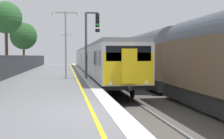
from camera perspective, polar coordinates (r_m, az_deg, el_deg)
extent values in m
cube|color=slate|center=(9.37, -17.49, -11.01)|extent=(6.40, 110.00, 1.00)
cube|color=silver|center=(9.29, 0.62, -7.82)|extent=(0.60, 110.00, 0.01)
cube|color=yellow|center=(9.19, -4.04, -7.94)|extent=(0.12, 110.00, 0.01)
cube|color=gray|center=(9.71, 6.50, -13.22)|extent=(0.07, 110.00, 0.08)
cube|color=gray|center=(10.18, 14.51, -12.54)|extent=(0.07, 110.00, 0.08)
cube|color=#B7B7BC|center=(24.71, -1.44, 1.70)|extent=(2.80, 19.28, 2.30)
cube|color=black|center=(24.76, -1.43, -1.25)|extent=(2.64, 18.68, 0.25)
cube|color=gray|center=(24.72, -1.44, 4.64)|extent=(2.68, 19.28, 0.24)
cube|color=black|center=(24.56, -4.71, 2.38)|extent=(0.02, 17.68, 0.84)
cube|color=silver|center=(19.77, -3.69, 1.15)|extent=(0.03, 1.10, 1.90)
cube|color=silver|center=(29.37, -5.40, 1.65)|extent=(0.03, 1.10, 1.90)
cylinder|color=black|center=(17.76, -0.97, -4.42)|extent=(0.12, 0.84, 0.84)
cylinder|color=black|center=(18.04, 3.96, -4.32)|extent=(0.12, 0.84, 0.84)
cylinder|color=black|center=(31.70, -4.49, -1.29)|extent=(0.12, 0.84, 0.84)
cylinder|color=black|center=(31.86, -1.69, -1.27)|extent=(0.12, 0.84, 0.84)
cube|color=#B7B7BC|center=(44.49, -4.77, 2.13)|extent=(2.80, 19.28, 2.30)
cube|color=black|center=(44.52, -4.76, 0.49)|extent=(2.64, 18.68, 0.25)
cube|color=gray|center=(44.50, -4.78, 3.77)|extent=(2.68, 19.28, 0.24)
cube|color=black|center=(44.41, -6.59, 2.51)|extent=(0.02, 17.68, 0.84)
cube|color=silver|center=(39.60, -6.31, 1.91)|extent=(0.03, 1.10, 1.90)
cube|color=silver|center=(49.23, -6.82, 2.06)|extent=(0.03, 1.10, 1.90)
cylinder|color=black|center=(37.48, -5.17, -0.68)|extent=(0.12, 0.84, 0.84)
cylinder|color=black|center=(37.61, -2.80, -0.66)|extent=(0.12, 0.84, 0.84)
cylinder|color=black|center=(51.52, -6.19, 0.23)|extent=(0.12, 0.84, 0.84)
cylinder|color=black|center=(51.61, -4.46, 0.24)|extent=(0.12, 0.84, 0.84)
cube|color=yellow|center=(15.25, 3.26, 0.13)|extent=(2.70, 0.10, 1.70)
cube|color=black|center=(15.23, 3.27, 3.14)|extent=(2.40, 0.08, 0.80)
cube|color=yellow|center=(15.11, 3.37, 0.68)|extent=(0.80, 0.24, 1.80)
cylinder|color=white|center=(15.08, -0.24, -2.75)|extent=(0.18, 0.06, 0.18)
cylinder|color=white|center=(15.48, 6.74, -2.63)|extent=(0.18, 0.06, 0.18)
cylinder|color=black|center=(15.05, 3.48, -3.72)|extent=(0.20, 0.35, 0.20)
cube|color=black|center=(44.50, -4.78, 4.09)|extent=(0.60, 0.90, 0.20)
cylinder|color=black|center=(17.21, 13.16, -4.72)|extent=(0.12, 0.84, 0.84)
cylinder|color=black|center=(17.85, 17.82, -4.51)|extent=(0.12, 0.84, 0.84)
cube|color=#232326|center=(26.64, 6.83, -1.79)|extent=(2.30, 13.90, 0.79)
cube|color=brown|center=(26.56, 6.85, 1.81)|extent=(2.60, 13.10, 2.55)
cylinder|color=#515660|center=(26.58, 6.87, 4.56)|extent=(2.39, 12.70, 2.39)
cylinder|color=black|center=(21.70, 8.39, -3.15)|extent=(0.12, 0.84, 0.84)
cylinder|color=black|center=(22.22, 12.24, -3.05)|extent=(0.12, 0.84, 0.84)
cylinder|color=black|center=(31.26, 2.99, -1.34)|extent=(0.12, 0.84, 0.84)
cylinder|color=black|center=(31.62, 5.76, -1.31)|extent=(0.12, 0.84, 0.84)
cube|color=#232326|center=(40.96, 1.25, -0.21)|extent=(2.30, 13.90, 0.79)
cube|color=brown|center=(40.91, 1.25, 2.13)|extent=(2.60, 13.10, 2.55)
cylinder|color=#515660|center=(40.92, 1.25, 3.92)|extent=(2.39, 12.70, 2.39)
cylinder|color=black|center=(35.96, 1.41, -0.81)|extent=(0.12, 0.84, 0.84)
cylinder|color=black|center=(36.28, 3.84, -0.79)|extent=(0.12, 0.84, 0.84)
cylinder|color=black|center=(45.73, -0.81, -0.06)|extent=(0.12, 0.84, 0.84)
cylinder|color=black|center=(45.97, 1.12, -0.05)|extent=(0.12, 0.84, 0.84)
cylinder|color=#47474C|center=(21.84, -5.08, 4.64)|extent=(0.18, 0.18, 4.89)
cube|color=#47474C|center=(22.10, -3.92, 10.98)|extent=(0.90, 0.12, 0.12)
cube|color=black|center=(22.06, -2.87, 9.56)|extent=(0.28, 0.20, 1.00)
cylinder|color=black|center=(21.99, -2.83, 10.42)|extent=(0.16, 0.04, 0.16)
cylinder|color=black|center=(21.94, -2.83, 9.60)|extent=(0.16, 0.04, 0.16)
cylinder|color=#19D83F|center=(21.91, -2.83, 8.77)|extent=(0.16, 0.04, 0.16)
cube|color=black|center=(21.99, -2.86, 7.62)|extent=(0.32, 0.16, 0.24)
cylinder|color=#93999E|center=(21.73, -9.01, 4.70)|extent=(0.14, 0.14, 4.94)
cube|color=#93999E|center=(21.95, -7.86, 10.90)|extent=(0.90, 0.08, 0.08)
cylinder|color=silver|center=(21.95, -6.66, 10.70)|extent=(0.20, 0.20, 0.18)
cube|color=#93999E|center=(21.95, -10.25, 10.89)|extent=(0.90, 0.08, 0.08)
cylinder|color=silver|center=(21.95, -11.44, 10.66)|extent=(0.20, 0.20, 0.18)
cylinder|color=#93999E|center=(47.65, -8.96, 3.72)|extent=(0.14, 0.14, 5.16)
cube|color=#93999E|center=(47.77, -8.44, 6.70)|extent=(0.90, 0.08, 0.08)
cylinder|color=silver|center=(47.77, -7.89, 6.61)|extent=(0.20, 0.20, 0.18)
cube|color=#93999E|center=(47.77, -9.52, 6.69)|extent=(0.90, 0.08, 0.08)
cylinder|color=silver|center=(47.77, -10.07, 6.59)|extent=(0.20, 0.20, 0.18)
cylinder|color=#38383D|center=(21.16, -20.73, 0.24)|extent=(0.07, 0.07, 1.71)
cylinder|color=#38383D|center=(32.68, -16.53, 1.11)|extent=(0.07, 0.07, 1.71)
cylinder|color=#38383D|center=(44.29, -14.53, 1.52)|extent=(0.07, 0.07, 1.71)
cylinder|color=#38383D|center=(55.93, -13.36, 1.76)|extent=(0.07, 0.07, 1.71)
cylinder|color=#473323|center=(30.87, -19.90, 3.66)|extent=(0.30, 0.30, 4.61)
sphere|color=#285628|center=(31.09, -20.00, 9.51)|extent=(3.15, 3.15, 3.15)
sphere|color=#285628|center=(30.97, -20.76, 8.79)|extent=(2.19, 2.19, 2.19)
cylinder|color=#473323|center=(47.30, -16.85, 2.71)|extent=(0.32, 0.32, 3.61)
sphere|color=#234C23|center=(47.40, -16.90, 6.26)|extent=(4.13, 4.13, 4.13)
sphere|color=#234C23|center=(47.17, -17.37, 5.65)|extent=(2.67, 2.67, 2.67)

